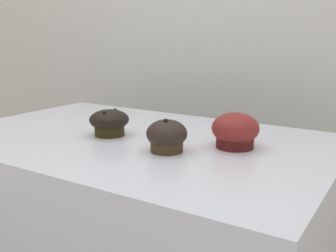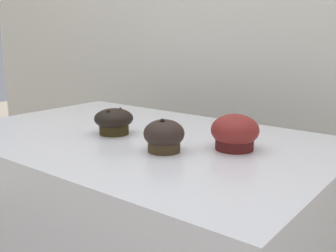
# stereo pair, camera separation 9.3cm
# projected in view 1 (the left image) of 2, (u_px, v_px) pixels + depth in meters

# --- Properties ---
(wall_back) EXTENTS (3.20, 0.10, 1.80)m
(wall_back) POSITION_uv_depth(u_px,v_px,m) (228.00, 105.00, 1.52)
(wall_back) COLOR beige
(wall_back) RESTS_ON ground
(muffin_front_center) EXTENTS (0.09, 0.09, 0.08)m
(muffin_front_center) POSITION_uv_depth(u_px,v_px,m) (167.00, 136.00, 0.88)
(muffin_front_center) COLOR #40301A
(muffin_front_center) RESTS_ON display_counter
(muffin_back_left) EXTENTS (0.11, 0.11, 0.08)m
(muffin_back_left) POSITION_uv_depth(u_px,v_px,m) (235.00, 131.00, 0.91)
(muffin_back_left) COLOR #4F1715
(muffin_back_left) RESTS_ON display_counter
(muffin_back_right) EXTENTS (0.10, 0.10, 0.07)m
(muffin_back_right) POSITION_uv_depth(u_px,v_px,m) (109.00, 122.00, 1.02)
(muffin_back_right) COLOR #342810
(muffin_back_right) RESTS_ON display_counter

